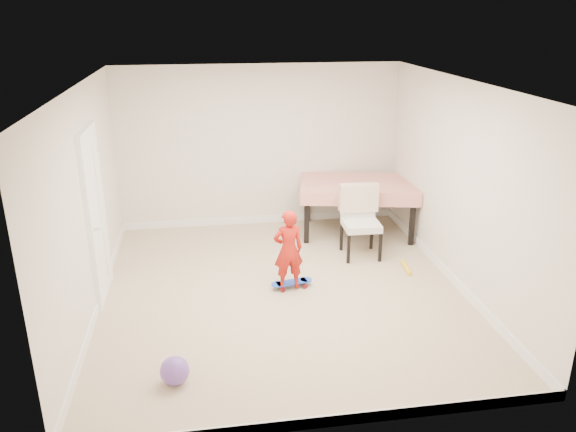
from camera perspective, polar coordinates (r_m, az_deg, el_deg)
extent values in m
plane|color=tan|center=(7.20, -0.55, -7.70)|extent=(5.00, 5.00, 0.00)
cube|color=white|center=(6.41, -0.62, 13.12)|extent=(4.50, 5.00, 0.04)
cube|color=silver|center=(9.06, -2.87, 7.01)|extent=(4.50, 0.04, 2.60)
cube|color=silver|center=(4.44, 4.11, -7.73)|extent=(4.50, 0.04, 2.60)
cube|color=silver|center=(6.76, -19.64, 1.14)|extent=(0.04, 5.00, 2.60)
cube|color=silver|center=(7.34, 16.94, 2.92)|extent=(0.04, 5.00, 2.60)
cube|color=white|center=(7.12, -18.93, -0.16)|extent=(0.11, 0.94, 2.11)
cube|color=white|center=(9.43, -2.75, -0.33)|extent=(4.50, 0.02, 0.12)
cube|color=white|center=(5.13, 3.77, -20.09)|extent=(4.50, 0.02, 0.12)
cube|color=white|center=(7.24, -18.56, -8.17)|extent=(0.02, 5.00, 0.12)
cube|color=white|center=(7.78, 16.08, -5.81)|extent=(0.02, 5.00, 0.12)
imported|color=red|center=(7.03, 0.03, -3.71)|extent=(0.41, 0.29, 1.05)
sphere|color=#744AB3|center=(5.65, -11.44, -15.15)|extent=(0.28, 0.28, 0.28)
cylinder|color=yellow|center=(7.94, 11.92, -5.14)|extent=(0.09, 0.40, 0.06)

